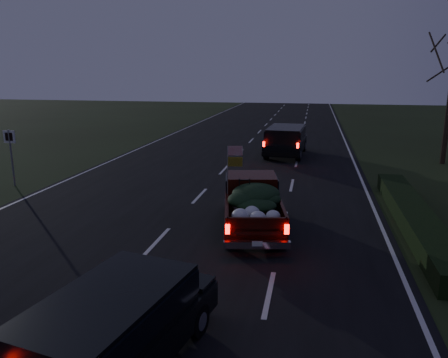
% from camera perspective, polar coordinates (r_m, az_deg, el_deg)
% --- Properties ---
extents(ground, '(120.00, 120.00, 0.00)m').
position_cam_1_polar(ground, '(13.31, -8.71, -8.10)').
color(ground, black).
rests_on(ground, ground).
extents(road_asphalt, '(14.00, 120.00, 0.02)m').
position_cam_1_polar(road_asphalt, '(13.31, -8.72, -8.07)').
color(road_asphalt, black).
rests_on(road_asphalt, ground).
extents(hedge_row, '(1.00, 10.00, 0.60)m').
position_cam_1_polar(hedge_row, '(15.65, 23.60, -4.60)').
color(hedge_row, black).
rests_on(hedge_row, ground).
extents(route_sign, '(0.55, 0.08, 2.50)m').
position_cam_1_polar(route_sign, '(21.24, -26.10, 3.54)').
color(route_sign, gray).
rests_on(route_sign, ground).
extents(pickup_truck, '(2.58, 4.82, 2.40)m').
position_cam_1_polar(pickup_truck, '(14.04, 3.72, -2.91)').
color(pickup_truck, '#350C07').
rests_on(pickup_truck, ground).
extents(lead_suv, '(2.36, 5.09, 1.43)m').
position_cam_1_polar(lead_suv, '(26.48, 8.09, 5.33)').
color(lead_suv, black).
rests_on(lead_suv, ground).
extents(rear_suv, '(2.55, 4.52, 1.22)m').
position_cam_1_polar(rear_suv, '(7.73, -14.26, -17.94)').
color(rear_suv, black).
rests_on(rear_suv, ground).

